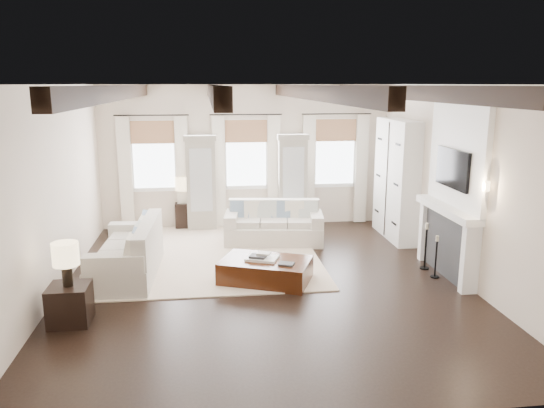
{
  "coord_description": "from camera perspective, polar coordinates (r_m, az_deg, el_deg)",
  "views": [
    {
      "loc": [
        -0.91,
        -8.19,
        3.21
      ],
      "look_at": [
        0.22,
        0.8,
        1.15
      ],
      "focal_mm": 35.0,
      "sensor_mm": 36.0,
      "label": 1
    }
  ],
  "objects": [
    {
      "name": "sofa_left",
      "position": [
        9.36,
        -14.97,
        -5.27
      ],
      "size": [
        1.07,
        2.21,
        0.93
      ],
      "color": "beige",
      "rests_on": "ground"
    },
    {
      "name": "lamp_back",
      "position": [
        12.09,
        -9.55,
        2.04
      ],
      "size": [
        0.35,
        0.35,
        0.6
      ],
      "color": "black",
      "rests_on": "side_table_back"
    },
    {
      "name": "book_loose",
      "position": [
        8.54,
        1.55,
        -6.47
      ],
      "size": [
        0.29,
        0.26,
        0.03
      ],
      "primitive_type": "cube",
      "rotation": [
        0.0,
        0.0,
        -0.39
      ],
      "color": "#262628",
      "rests_on": "ottoman"
    },
    {
      "name": "side_table_back",
      "position": [
        12.24,
        -9.43,
        -1.18
      ],
      "size": [
        0.39,
        0.39,
        0.58
      ],
      "primitive_type": "cube",
      "color": "black",
      "rests_on": "ground"
    },
    {
      "name": "room_shell",
      "position": [
        9.33,
        3.13,
        4.64
      ],
      "size": [
        6.54,
        7.54,
        3.22
      ],
      "color": "beige",
      "rests_on": "ground"
    },
    {
      "name": "area_rug",
      "position": [
        10.3,
        -6.27,
        -5.37
      ],
      "size": [
        3.89,
        4.24,
        0.02
      ],
      "primitive_type": "cube",
      "color": "beige",
      "rests_on": "ground"
    },
    {
      "name": "ottoman",
      "position": [
        8.84,
        -0.69,
        -7.18
      ],
      "size": [
        1.67,
        1.38,
        0.38
      ],
      "primitive_type": "cube",
      "rotation": [
        0.0,
        0.0,
        -0.39
      ],
      "color": "black",
      "rests_on": "ground"
    },
    {
      "name": "side_table_front",
      "position": [
        7.86,
        -20.91,
        -10.04
      ],
      "size": [
        0.54,
        0.54,
        0.54
      ],
      "primitive_type": "cube",
      "color": "black",
      "rests_on": "ground"
    },
    {
      "name": "candlestick_near",
      "position": [
        9.4,
        17.2,
        -5.8
      ],
      "size": [
        0.15,
        0.15,
        0.73
      ],
      "color": "black",
      "rests_on": "ground"
    },
    {
      "name": "lamp_front",
      "position": [
        7.64,
        -21.31,
        -5.3
      ],
      "size": [
        0.35,
        0.35,
        0.61
      ],
      "color": "black",
      "rests_on": "side_table_front"
    },
    {
      "name": "tray",
      "position": [
        8.8,
        -1.05,
        -5.84
      ],
      "size": [
        0.61,
        0.54,
        0.04
      ],
      "primitive_type": "cube",
      "rotation": [
        0.0,
        0.0,
        -0.39
      ],
      "color": "white",
      "rests_on": "ottoman"
    },
    {
      "name": "ground",
      "position": [
        8.84,
        -0.8,
        -8.48
      ],
      "size": [
        7.5,
        7.5,
        0.0
      ],
      "primitive_type": "plane",
      "color": "black",
      "rests_on": "ground"
    },
    {
      "name": "sofa_back",
      "position": [
        10.96,
        0.2,
        -2.33
      ],
      "size": [
        2.09,
        1.16,
        0.85
      ],
      "color": "beige",
      "rests_on": "ground"
    },
    {
      "name": "book_lower",
      "position": [
        8.77,
        -1.53,
        -5.64
      ],
      "size": [
        0.32,
        0.28,
        0.04
      ],
      "primitive_type": "cube",
      "rotation": [
        0.0,
        0.0,
        -0.39
      ],
      "color": "#262628",
      "rests_on": "tray"
    },
    {
      "name": "book_upper",
      "position": [
        8.8,
        -0.89,
        -5.33
      ],
      "size": [
        0.27,
        0.24,
        0.03
      ],
      "primitive_type": "cube",
      "rotation": [
        0.0,
        0.0,
        -0.39
      ],
      "color": "beige",
      "rests_on": "book_lower"
    },
    {
      "name": "candlestick_far",
      "position": [
        9.77,
        16.18,
        -4.77
      ],
      "size": [
        0.17,
        0.17,
        0.83
      ],
      "color": "black",
      "rests_on": "ground"
    }
  ]
}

